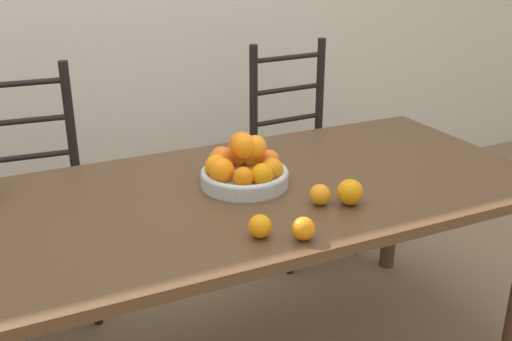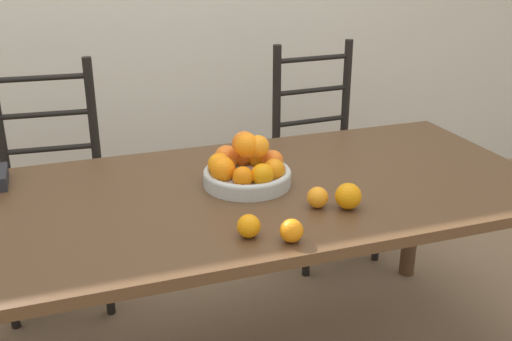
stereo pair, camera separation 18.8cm
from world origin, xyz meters
The scene contains 8 objects.
dining_table centered at (0.00, 0.00, 0.64)m, with size 1.99×0.91×0.72m.
fruit_bowl centered at (0.01, 0.04, 0.78)m, with size 0.29×0.29×0.18m.
orange_loose_0 centered at (0.16, -0.20, 0.75)m, with size 0.07×0.07×0.07m.
orange_loose_1 centered at (-0.10, -0.31, 0.75)m, with size 0.07×0.07×0.07m.
orange_loose_2 centered at (0.00, -0.38, 0.75)m, with size 0.07×0.07×0.07m.
orange_loose_3 centered at (0.24, -0.24, 0.76)m, with size 0.08×0.08×0.08m.
chair_left centered at (-0.61, 0.75, 0.48)m, with size 0.45×0.43×1.02m.
chair_right centered at (0.64, 0.75, 0.48)m, with size 0.44×0.42×1.02m.
Camera 1 is at (-0.74, -1.63, 1.50)m, focal length 42.00 mm.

